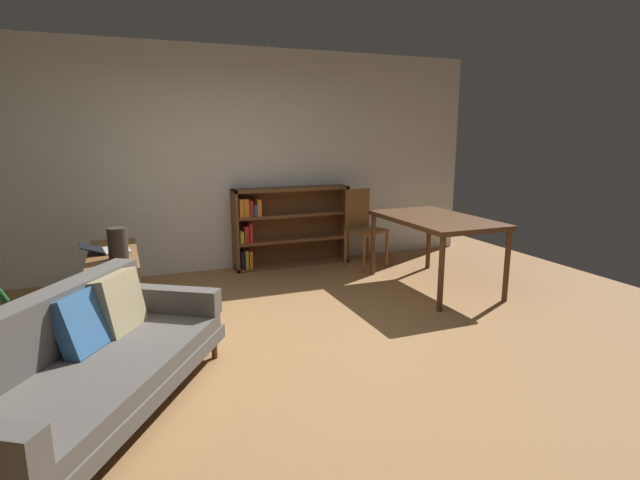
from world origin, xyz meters
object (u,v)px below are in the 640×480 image
(open_laptop, at_px, (108,249))
(bookshelf, at_px, (285,227))
(media_console, at_px, (116,286))
(desk_speaker, at_px, (118,244))
(fabric_couch, at_px, (82,360))
(dining_table, at_px, (436,224))
(dining_chair_near, at_px, (362,224))

(open_laptop, height_order, bookshelf, bookshelf)
(media_console, bearing_deg, bookshelf, 30.18)
(desk_speaker, bearing_deg, fabric_couch, -99.15)
(dining_table, bearing_deg, desk_speaker, 179.20)
(open_laptop, bearing_deg, bookshelf, 28.62)
(open_laptop, distance_m, dining_table, 3.34)
(open_laptop, distance_m, bookshelf, 2.37)
(desk_speaker, relative_size, dining_chair_near, 0.28)
(media_console, height_order, bookshelf, bookshelf)
(media_console, relative_size, open_laptop, 2.81)
(media_console, height_order, desk_speaker, desk_speaker)
(media_console, distance_m, bookshelf, 2.37)
(fabric_couch, height_order, open_laptop, fabric_couch)
(desk_speaker, height_order, dining_table, desk_speaker)
(dining_chair_near, bearing_deg, dining_table, -73.22)
(fabric_couch, bearing_deg, bookshelf, 52.76)
(media_console, bearing_deg, fabric_couch, -95.94)
(dining_chair_near, height_order, bookshelf, bookshelf)
(fabric_couch, height_order, dining_chair_near, dining_chair_near)
(dining_chair_near, bearing_deg, fabric_couch, -141.16)
(fabric_couch, xyz_separation_m, desk_speaker, (0.23, 1.45, 0.39))
(open_laptop, relative_size, bookshelf, 0.31)
(media_console, xyz_separation_m, bookshelf, (2.04, 1.18, 0.22))
(fabric_couch, relative_size, open_laptop, 4.63)
(media_console, distance_m, dining_table, 3.32)
(open_laptop, height_order, dining_chair_near, dining_chair_near)
(dining_chair_near, distance_m, bookshelf, 0.99)
(dining_table, bearing_deg, dining_chair_near, 106.78)
(bookshelf, bearing_deg, open_laptop, -151.38)
(fabric_couch, bearing_deg, open_laptop, 85.53)
(open_laptop, distance_m, dining_chair_near, 3.08)
(dining_chair_near, bearing_deg, desk_speaker, -159.80)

